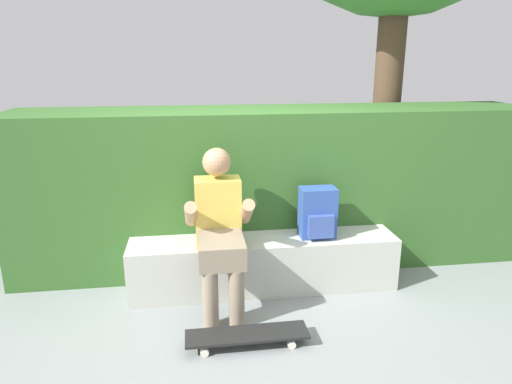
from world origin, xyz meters
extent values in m
plane|color=gray|center=(0.00, 0.00, 0.00)|extent=(24.00, 24.00, 0.00)
cube|color=#B2B5A9|center=(0.00, 0.38, 0.21)|extent=(2.12, 0.41, 0.43)
cube|color=gold|center=(-0.36, 0.32, 0.69)|extent=(0.34, 0.22, 0.52)
sphere|color=tan|center=(-0.36, 0.32, 1.07)|extent=(0.21, 0.21, 0.21)
cube|color=gray|center=(-0.36, 0.01, 0.51)|extent=(0.32, 0.40, 0.17)
cylinder|color=gray|center=(-0.45, -0.14, 0.21)|extent=(0.11, 0.11, 0.43)
cylinder|color=gray|center=(-0.27, -0.14, 0.21)|extent=(0.11, 0.11, 0.43)
cylinder|color=tan|center=(-0.56, 0.18, 0.73)|extent=(0.09, 0.33, 0.27)
cylinder|color=tan|center=(-0.16, 0.18, 0.73)|extent=(0.09, 0.33, 0.27)
cube|color=black|center=(-0.23, -0.38, 0.08)|extent=(0.80, 0.20, 0.02)
cylinder|color=silver|center=(0.05, -0.30, 0.03)|extent=(0.05, 0.03, 0.05)
cylinder|color=silver|center=(0.05, -0.45, 0.03)|extent=(0.05, 0.03, 0.05)
cylinder|color=silver|center=(-0.51, -0.31, 0.03)|extent=(0.05, 0.03, 0.05)
cylinder|color=silver|center=(-0.51, -0.46, 0.03)|extent=(0.05, 0.03, 0.05)
cube|color=#2D4C99|center=(0.43, 0.38, 0.63)|extent=(0.28, 0.18, 0.40)
cube|color=#374F9A|center=(0.43, 0.27, 0.55)|extent=(0.20, 0.05, 0.18)
cube|color=#315D26|center=(0.21, 0.96, 0.69)|extent=(4.54, 0.79, 1.38)
cylinder|color=#473323|center=(1.45, 1.57, 1.53)|extent=(0.28, 0.28, 3.07)
camera|label=1|loc=(-0.54, -2.98, 1.81)|focal=32.39mm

